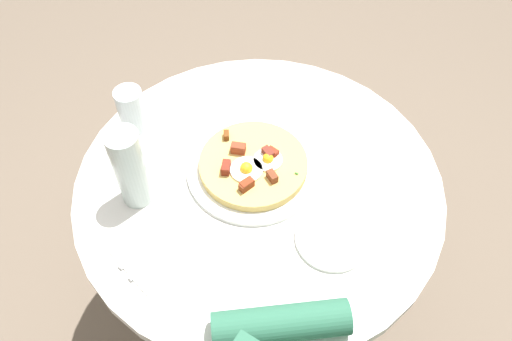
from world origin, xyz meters
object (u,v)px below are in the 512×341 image
at_px(fork, 155,241).
at_px(bread_plate, 332,239).
at_px(breakfast_pizza, 253,164).
at_px(knife, 165,252).
at_px(salt_shaker, 226,326).
at_px(water_glass, 132,110).
at_px(pizza_plate, 253,169).
at_px(water_bottle, 130,168).
at_px(dining_table, 258,219).

bearing_deg(fork, bread_plate, 137.96).
height_order(breakfast_pizza, knife, breakfast_pizza).
bearing_deg(salt_shaker, water_glass, -32.28).
bearing_deg(pizza_plate, water_glass, 7.12).
bearing_deg(water_glass, pizza_plate, -172.88).
height_order(bread_plate, water_bottle, water_bottle).
relative_size(dining_table, water_glass, 7.27).
bearing_deg(salt_shaker, bread_plate, -105.39).
xyz_separation_m(knife, salt_shaker, (-0.20, 0.07, 0.02)).
bearing_deg(water_bottle, dining_table, -138.63).
height_order(bread_plate, knife, bread_plate).
distance_m(dining_table, salt_shaker, 0.41).
height_order(dining_table, salt_shaker, salt_shaker).
distance_m(breakfast_pizza, salt_shaker, 0.39).
relative_size(breakfast_pizza, salt_shaker, 5.53).
bearing_deg(water_glass, fork, 137.28).
xyz_separation_m(pizza_plate, fork, (0.07, 0.28, 0.00)).
bearing_deg(water_glass, salt_shaker, 147.72).
xyz_separation_m(dining_table, knife, (0.06, 0.27, 0.17)).
bearing_deg(fork, water_bottle, -110.51).
bearing_deg(knife, pizza_plate, -173.04).
distance_m(water_glass, water_bottle, 0.22).
xyz_separation_m(pizza_plate, bread_plate, (-0.25, 0.07, -0.00)).
height_order(bread_plate, water_glass, water_glass).
relative_size(water_bottle, salt_shaker, 4.54).
distance_m(bread_plate, salt_shaker, 0.30).
distance_m(dining_table, knife, 0.33).
distance_m(pizza_plate, water_glass, 0.34).
height_order(fork, knife, same).
bearing_deg(bread_plate, salt_shaker, 74.61).
bearing_deg(water_bottle, salt_shaker, 156.53).
height_order(dining_table, pizza_plate, pizza_plate).
relative_size(water_glass, water_bottle, 0.57).
bearing_deg(knife, water_bottle, -106.19).
distance_m(breakfast_pizza, fork, 0.29).
bearing_deg(breakfast_pizza, bread_plate, 165.00).
relative_size(pizza_plate, salt_shaker, 6.85).
bearing_deg(dining_table, fork, 69.10).
bearing_deg(knife, fork, -90.00).
xyz_separation_m(bread_plate, water_bottle, (0.43, 0.14, 0.10)).
height_order(dining_table, bread_plate, bread_plate).
xyz_separation_m(dining_table, breakfast_pizza, (0.03, -0.02, 0.19)).
relative_size(bread_plate, water_bottle, 0.77).
relative_size(knife, salt_shaker, 3.91).
bearing_deg(water_glass, breakfast_pizza, -173.18).
xyz_separation_m(pizza_plate, knife, (0.04, 0.29, 0.00)).
bearing_deg(pizza_plate, dining_table, 144.66).
distance_m(pizza_plate, water_bottle, 0.29).
bearing_deg(fork, dining_table, 173.26).
xyz_separation_m(knife, water_bottle, (0.14, -0.08, 0.10)).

